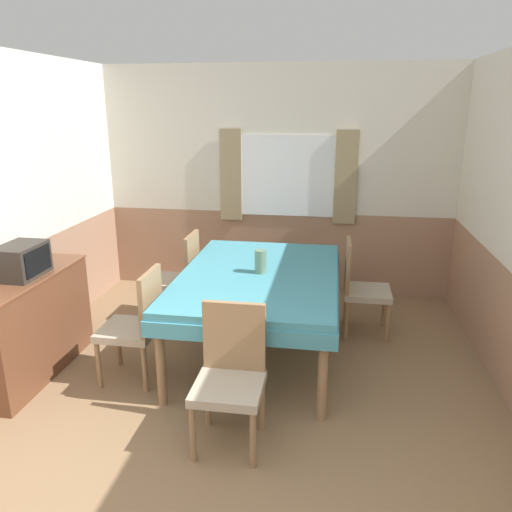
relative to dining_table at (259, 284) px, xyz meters
name	(u,v)px	position (x,y,z in m)	size (l,w,h in m)	color
wall_back	(277,182)	(-0.05, 1.68, 0.64)	(4.41, 0.10, 2.60)	silver
wall_left	(3,213)	(-2.09, -0.38, 0.63)	(0.05, 4.46, 2.60)	silver
dining_table	(259,284)	(0.00, 0.00, 0.00)	(1.37, 2.02, 0.77)	teal
chair_left_near	(137,323)	(-0.90, -0.58, -0.17)	(0.44, 0.44, 0.93)	#93704C
chair_left_far	(181,275)	(-0.90, 0.58, -0.17)	(0.44, 0.44, 0.93)	#93704C
chair_right_far	(360,285)	(0.90, 0.58, -0.17)	(0.44, 0.44, 0.93)	#93704C
chair_head_near	(231,372)	(0.00, -1.22, -0.17)	(0.44, 0.44, 0.93)	#93704C
sideboard	(28,325)	(-1.82, -0.64, -0.23)	(0.46, 1.28, 0.85)	brown
tv	(22,261)	(-1.79, -0.63, 0.32)	(0.29, 0.41, 0.26)	#2D2823
vase	(261,262)	(0.01, 0.00, 0.20)	(0.10, 0.10, 0.20)	slate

